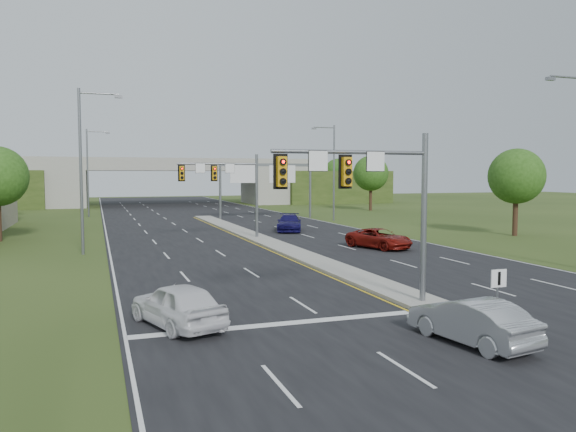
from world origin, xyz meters
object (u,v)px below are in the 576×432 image
Objects in this scene: keep_right_sign at (498,290)px; sign_gantry at (265,175)px; overpass at (171,185)px; car_white at (177,304)px; signal_mast_far at (230,182)px; signal_mast_near at (375,190)px; car_silver at (471,321)px; car_far_b at (289,223)px; car_far_a at (379,238)px.

keep_right_sign is 50.04m from sign_gantry.
keep_right_sign is 0.03× the size of overpass.
sign_gantry is 48.25m from car_white.
keep_right_sign is at bearing -85.61° from signal_mast_far.
signal_mast_far is (0.00, 25.00, 0.00)m from signal_mast_near.
car_silver is 0.81× the size of car_far_b.
overpass reaches higher than signal_mast_far.
car_silver is at bearing -99.28° from sign_gantry.
keep_right_sign is at bearing -127.17° from car_far_a.
overpass is 85.20m from car_silver.
sign_gantry is 15.69m from car_far_b.
sign_gantry reaches higher than car_white.
signal_mast_near is at bearing -82.88° from car_far_b.
car_far_b is (6.84, 5.10, -3.92)m from signal_mast_far.
car_far_a is (16.70, 16.40, -0.07)m from car_white.
car_white is at bearing -179.53° from signal_mast_near.
signal_mast_far is 13.10m from car_far_a.
overpass reaches higher than car_white.
sign_gantry reaches higher than car_far_b.
signal_mast_far is at bearing -98.13° from car_silver.
car_white is at bearing 156.27° from keep_right_sign.
sign_gantry is 35.75m from overpass.
signal_mast_near is 1.59× the size of car_silver.
sign_gantry is 29.01m from car_far_a.
signal_mast_far is 29.71m from keep_right_sign.
sign_gantry is at bearing 65.89° from signal_mast_far.
overpass is (2.26, 80.07, -1.17)m from signal_mast_near.
signal_mast_far reaches higher than car_far_a.
keep_right_sign is 0.19× the size of sign_gantry.
car_far_b is (-2.13, 13.76, 0.07)m from car_far_a.
signal_mast_near is at bearing -90.00° from signal_mast_far.
signal_mast_far is 1.30× the size of car_far_b.
car_far_a is at bearing -154.33° from car_white.
keep_right_sign is 21.86m from car_far_a.
car_far_a is 0.95× the size of car_far_b.
car_far_b is (14.57, 30.16, -0.00)m from car_white.
car_far_b is at bearing -98.03° from sign_gantry.
signal_mast_far is at bearing -114.11° from sign_gantry.
overpass is 14.82× the size of car_far_b.
signal_mast_near is 5.94m from keep_right_sign.
sign_gantry is 2.26× the size of car_far_a.
car_far_b reaches higher than car_far_a.
car_white is (-16.67, -45.06, -4.43)m from sign_gantry.
signal_mast_far is at bearing -92.35° from overpass.
car_silver is at bearing -81.43° from signal_mast_near.
keep_right_sign is (2.26, -29.45, -3.21)m from signal_mast_far.
car_white is at bearing -110.30° from sign_gantry.
sign_gantry is at bearing 82.30° from keep_right_sign.
overpass is at bearing 100.79° from sign_gantry.
signal_mast_near is 3.18× the size of keep_right_sign.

